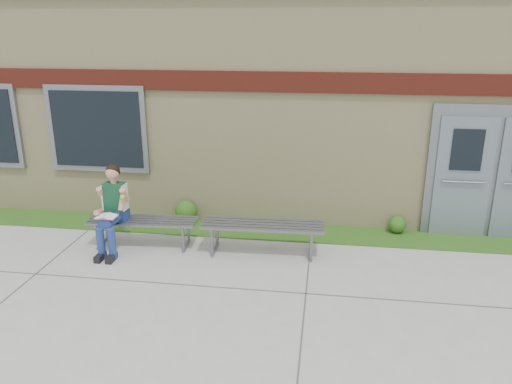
# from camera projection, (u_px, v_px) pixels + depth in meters

# --- Properties ---
(ground) EXTENTS (80.00, 80.00, 0.00)m
(ground) POSITION_uv_depth(u_px,v_px,m) (227.00, 307.00, 6.52)
(ground) COLOR #9E9E99
(ground) RESTS_ON ground
(grass_strip) EXTENTS (16.00, 0.80, 0.02)m
(grass_strip) POSITION_uv_depth(u_px,v_px,m) (256.00, 230.00, 8.96)
(grass_strip) COLOR #174B14
(grass_strip) RESTS_ON ground
(school_building) EXTENTS (16.20, 6.22, 4.20)m
(school_building) POSITION_uv_depth(u_px,v_px,m) (277.00, 90.00, 11.48)
(school_building) COLOR beige
(school_building) RESTS_ON ground
(bench_left) EXTENTS (1.82, 0.61, 0.47)m
(bench_left) POSITION_uv_depth(u_px,v_px,m) (143.00, 226.00, 8.26)
(bench_left) COLOR slate
(bench_left) RESTS_ON ground
(bench_right) EXTENTS (1.97, 0.61, 0.51)m
(bench_right) POSITION_uv_depth(u_px,v_px,m) (262.00, 230.00, 7.97)
(bench_right) COLOR slate
(bench_right) RESTS_ON ground
(girl) EXTENTS (0.51, 0.85, 1.41)m
(girl) POSITION_uv_depth(u_px,v_px,m) (112.00, 208.00, 7.99)
(girl) COLOR navy
(girl) RESTS_ON ground
(shrub_mid) EXTENTS (0.40, 0.40, 0.40)m
(shrub_mid) POSITION_uv_depth(u_px,v_px,m) (186.00, 211.00, 9.31)
(shrub_mid) COLOR #174B14
(shrub_mid) RESTS_ON grass_strip
(shrub_east) EXTENTS (0.30, 0.30, 0.30)m
(shrub_east) POSITION_uv_depth(u_px,v_px,m) (397.00, 224.00, 8.80)
(shrub_east) COLOR #174B14
(shrub_east) RESTS_ON grass_strip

